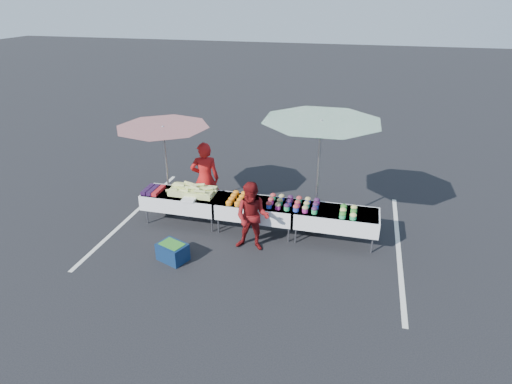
% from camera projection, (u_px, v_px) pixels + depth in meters
% --- Properties ---
extents(ground, '(80.00, 80.00, 0.00)m').
position_uv_depth(ground, '(256.00, 231.00, 10.00)').
color(ground, black).
extents(stripe_left, '(0.10, 5.00, 0.00)m').
position_uv_depth(stripe_left, '(133.00, 215.00, 10.72)').
color(stripe_left, silver).
rests_on(stripe_left, ground).
extents(stripe_right, '(0.10, 5.00, 0.00)m').
position_uv_depth(stripe_right, '(398.00, 249.00, 9.29)').
color(stripe_right, silver).
rests_on(stripe_right, ground).
extents(table_left, '(1.86, 0.81, 0.75)m').
position_uv_depth(table_left, '(183.00, 200.00, 10.16)').
color(table_left, white).
rests_on(table_left, ground).
extents(table_center, '(1.86, 0.81, 0.75)m').
position_uv_depth(table_center, '(256.00, 208.00, 9.75)').
color(table_center, white).
rests_on(table_center, ground).
extents(table_right, '(1.86, 0.81, 0.75)m').
position_uv_depth(table_right, '(336.00, 218.00, 9.35)').
color(table_right, white).
rests_on(table_right, ground).
extents(berry_punnets, '(0.40, 0.54, 0.08)m').
position_uv_depth(berry_punnets, '(153.00, 190.00, 10.17)').
color(berry_punnets, black).
rests_on(berry_punnets, table_left).
extents(corn_pile, '(1.16, 0.57, 0.26)m').
position_uv_depth(corn_pile, '(193.00, 190.00, 10.03)').
color(corn_pile, '#D9D96F').
rests_on(corn_pile, table_left).
extents(plastic_bags, '(0.30, 0.25, 0.05)m').
position_uv_depth(plastic_bags, '(189.00, 199.00, 9.74)').
color(plastic_bags, white).
rests_on(plastic_bags, table_left).
extents(carrot_bowls, '(0.55, 0.69, 0.11)m').
position_uv_depth(carrot_bowls, '(241.00, 199.00, 9.73)').
color(carrot_bowls, orange).
rests_on(carrot_bowls, table_center).
extents(potato_cups, '(1.14, 0.58, 0.16)m').
position_uv_depth(potato_cups, '(293.00, 203.00, 9.46)').
color(potato_cups, '#253EB1').
rests_on(potato_cups, table_right).
extents(bean_baskets, '(0.36, 0.50, 0.15)m').
position_uv_depth(bean_baskets, '(348.00, 212.00, 9.11)').
color(bean_baskets, '#279F56').
rests_on(bean_baskets, table_right).
extents(vendor, '(0.79, 0.64, 1.87)m').
position_uv_depth(vendor, '(205.00, 179.00, 10.40)').
color(vendor, '#B21414').
rests_on(vendor, ground).
extents(customer, '(0.76, 0.59, 1.55)m').
position_uv_depth(customer, '(252.00, 217.00, 8.99)').
color(customer, maroon).
rests_on(customer, ground).
extents(umbrella_left, '(2.56, 2.56, 2.25)m').
position_uv_depth(umbrella_left, '(163.00, 134.00, 10.01)').
color(umbrella_left, black).
rests_on(umbrella_left, ground).
extents(umbrella_right, '(3.42, 3.42, 2.65)m').
position_uv_depth(umbrella_right, '(321.00, 131.00, 9.04)').
color(umbrella_right, black).
rests_on(umbrella_right, ground).
extents(storage_bin, '(0.70, 0.61, 0.38)m').
position_uv_depth(storage_bin, '(173.00, 251.00, 8.84)').
color(storage_bin, '#0E2447').
rests_on(storage_bin, ground).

